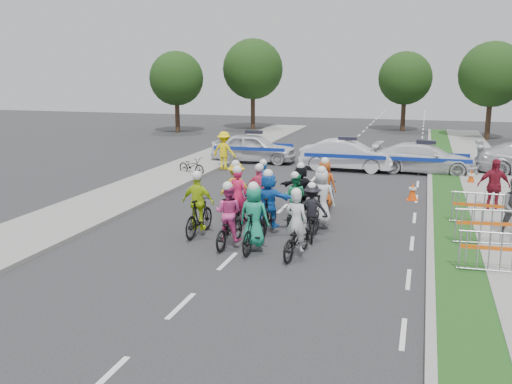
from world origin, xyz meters
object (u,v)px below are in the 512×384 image
(rider_9, at_px, (260,199))
(police_car_1, at_px, (347,155))
(rider_4, at_px, (312,216))
(cone_1, at_px, (471,177))
(rider_2, at_px, (229,222))
(police_car_2, at_px, (425,158))
(barrier_1, at_px, (491,229))
(spectator_2, at_px, (494,186))
(rider_10, at_px, (237,195))
(marshal_hiviz, at_px, (224,151))
(police_car_0, at_px, (254,148))
(tree_4, at_px, (405,78))
(rider_3, at_px, (199,211))
(rider_0, at_px, (296,234))
(barrier_2, at_px, (484,210))
(parked_bike, at_px, (192,166))
(cone_0, at_px, (413,191))
(tree_0, at_px, (176,79))
(rider_1, at_px, (254,224))
(rider_7, at_px, (321,204))
(tree_1, at_px, (492,75))
(barrier_0, at_px, (501,255))
(rider_6, at_px, (238,206))
(rider_12, at_px, (264,191))
(tree_3, at_px, (253,69))
(rider_13, at_px, (324,190))
(rider_5, at_px, (269,206))
(rider_11, at_px, (301,192))
(rider_8, at_px, (295,205))

(rider_9, xyz_separation_m, police_car_1, (1.47, 10.45, 0.01))
(rider_4, relative_size, cone_1, 2.53)
(rider_2, relative_size, police_car_2, 0.39)
(barrier_1, bearing_deg, spectator_2, 83.85)
(rider_9, bearing_deg, rider_10, -15.01)
(spectator_2, xyz_separation_m, marshal_hiviz, (-11.96, 5.66, -0.01))
(police_car_0, xyz_separation_m, barrier_1, (10.71, -12.57, -0.21))
(tree_4, bearing_deg, rider_3, -98.23)
(rider_0, distance_m, barrier_2, 6.78)
(police_car_0, height_order, cone_1, police_car_0)
(police_car_0, relative_size, parked_bike, 2.83)
(police_car_2, distance_m, cone_0, 6.26)
(parked_bike, distance_m, tree_0, 18.98)
(cone_1, bearing_deg, rider_10, -135.33)
(barrier_2, bearing_deg, barrier_1, -90.00)
(rider_1, relative_size, cone_0, 2.82)
(rider_7, relative_size, tree_1, 0.30)
(rider_2, xyz_separation_m, rider_9, (0.06, 2.97, 0.04))
(rider_9, height_order, barrier_0, rider_9)
(rider_0, xyz_separation_m, rider_6, (-2.44, 2.45, 0.02))
(parked_bike, bearing_deg, police_car_1, -42.32)
(rider_2, bearing_deg, rider_12, -83.00)
(cone_0, relative_size, tree_4, 0.11)
(rider_7, bearing_deg, tree_4, -87.43)
(cone_0, bearing_deg, tree_1, 77.91)
(barrier_0, relative_size, barrier_1, 1.00)
(rider_12, xyz_separation_m, police_car_0, (-3.30, 9.71, 0.18))
(rider_0, relative_size, tree_3, 0.26)
(spectator_2, bearing_deg, rider_2, -151.07)
(parked_bike, bearing_deg, spectator_2, -84.65)
(police_car_0, xyz_separation_m, police_car_1, (5.13, -1.05, -0.02))
(rider_2, xyz_separation_m, rider_13, (1.89, 4.80, 0.05))
(rider_2, bearing_deg, rider_9, -87.84)
(rider_2, height_order, rider_5, rider_5)
(rider_11, bearing_deg, rider_1, 76.87)
(barrier_1, relative_size, parked_bike, 1.25)
(parked_bike, bearing_deg, police_car_0, -0.22)
(rider_0, distance_m, rider_11, 4.58)
(rider_8, relative_size, cone_1, 2.52)
(rider_9, bearing_deg, police_car_1, -96.33)
(rider_4, bearing_deg, police_car_1, -98.06)
(rider_6, height_order, cone_0, rider_6)
(marshal_hiviz, height_order, cone_1, marshal_hiviz)
(rider_1, bearing_deg, rider_4, -124.85)
(barrier_0, bearing_deg, spectator_2, 85.99)
(rider_1, height_order, rider_8, rider_1)
(tree_1, bearing_deg, spectator_2, -94.65)
(rider_8, distance_m, barrier_2, 5.97)
(barrier_2, relative_size, tree_4, 0.32)
(spectator_2, bearing_deg, barrier_2, -113.17)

